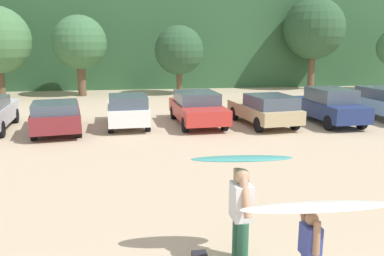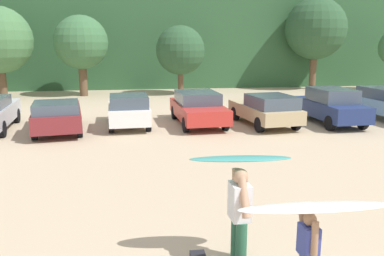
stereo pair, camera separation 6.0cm
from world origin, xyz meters
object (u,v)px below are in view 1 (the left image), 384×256
Objects in this scene: parked_car_white at (128,110)px; surfboard_teal at (242,159)px; parked_car_navy at (330,105)px; person_child at (310,248)px; parked_car_red at (197,107)px; person_adult at (241,211)px; parked_car_maroon at (56,115)px; parked_car_tan at (265,109)px; surfboard_white at (317,207)px.

surfboard_teal is at bearing -172.95° from parked_car_white.
person_child is at bearing 149.21° from parked_car_navy.
person_adult is at bearing 170.77° from parked_car_red.
surfboard_teal is (5.04, -10.90, 1.10)m from parked_car_maroon.
parked_car_tan is 3.41× the size of person_child.
parked_car_navy is at bearing -98.59° from parked_car_maroon.
parked_car_maroon is 1.04× the size of parked_car_tan.
person_child is 0.56× the size of surfboard_white.
person_adult reaches higher than parked_car_red.
person_adult is (5.01, -11.03, 0.23)m from parked_car_maroon.
surfboard_white reaches higher than person_child.
parked_car_maroon is 2.61× the size of surfboard_teal.
parked_car_tan is 11.74m from surfboard_teal.
person_child is at bearing 174.78° from parked_car_red.
parked_car_red is 2.66× the size of surfboard_teal.
person_adult is at bearing -51.83° from person_child.
person_adult is 1.28m from person_child.
parked_car_navy reaches higher than parked_car_red.
parked_car_red is 3.11m from parked_car_tan.
parked_car_navy is at bearing -100.64° from parked_car_red.
surfboard_white is at bearing 149.48° from parked_car_navy.
parked_car_navy reaches higher than parked_car_tan.
parked_car_white reaches higher than surfboard_white.
parked_car_navy is 13.28m from person_adult.
parked_car_white is 11.83m from surfboard_teal.
person_adult is 0.89m from surfboard_teal.
parked_car_red is 2.03× the size of surfboard_white.
surfboard_teal reaches higher than parked_car_white.
person_adult reaches higher than parked_car_tan.
parked_car_tan reaches higher than parked_car_maroon.
person_child is 1.74m from surfboard_teal.
parked_car_maroon is 12.29m from parked_car_navy.
person_adult is at bearing 151.89° from parked_car_tan.
surfboard_teal is (-4.11, -10.95, 1.07)m from parked_car_tan.
parked_car_navy is (12.29, 0.09, 0.12)m from parked_car_maroon.
parked_car_white is 11.90m from person_adult.
surfboard_white is (-6.43, -12.15, 0.57)m from parked_car_navy.
person_child is 0.74× the size of surfboard_teal.
surfboard_teal reaches higher than person_child.
parked_car_red is 11.82m from surfboard_teal.
parked_car_red is 1.06× the size of parked_car_tan.
parked_car_navy reaches higher than surfboard_white.
surfboard_teal reaches higher than parked_car_tan.
parked_car_navy is (6.15, -0.73, 0.06)m from parked_car_red.
surfboard_white is at bearing 127.25° from person_adult.
parked_car_red is 2.75× the size of person_adult.
parked_car_red is at bearing -91.38° from parked_car_maroon.
parked_car_red is (6.14, 0.82, 0.05)m from parked_car_maroon.
parked_car_white is 13.09m from surfboard_white.
parked_car_red is 6.20m from parked_car_navy.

